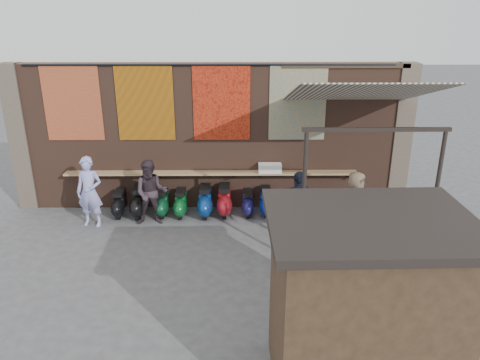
% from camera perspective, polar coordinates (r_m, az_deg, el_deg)
% --- Properties ---
extents(ground, '(70.00, 70.00, 0.00)m').
position_cam_1_polar(ground, '(11.14, -3.98, -8.59)').
color(ground, '#474749').
rests_on(ground, ground).
extents(brick_wall, '(10.00, 0.40, 4.00)m').
position_cam_1_polar(brick_wall, '(12.88, -3.52, 5.20)').
color(brick_wall, brown).
rests_on(brick_wall, ground).
extents(pier_left, '(0.50, 0.50, 4.00)m').
position_cam_1_polar(pier_left, '(14.14, -25.14, 4.67)').
color(pier_left, '#4C4238').
rests_on(pier_left, ground).
extents(pier_right, '(0.50, 0.50, 4.00)m').
position_cam_1_polar(pier_right, '(13.63, 18.97, 4.97)').
color(pier_right, '#4C4238').
rests_on(pier_right, ground).
extents(eating_counter, '(8.00, 0.32, 0.05)m').
position_cam_1_polar(eating_counter, '(12.80, -3.51, 0.87)').
color(eating_counter, '#9E7A51').
rests_on(eating_counter, brick_wall).
extents(shelf_box, '(0.62, 0.29, 0.24)m').
position_cam_1_polar(shelf_box, '(12.74, 3.67, 1.46)').
color(shelf_box, white).
rests_on(shelf_box, eating_counter).
extents(tapestry_redgold, '(1.50, 0.02, 2.00)m').
position_cam_1_polar(tapestry_redgold, '(13.13, -19.75, 8.82)').
color(tapestry_redgold, maroon).
rests_on(tapestry_redgold, brick_wall).
extents(tapestry_sun, '(1.50, 0.02, 2.00)m').
position_cam_1_polar(tapestry_sun, '(12.64, -11.49, 9.19)').
color(tapestry_sun, orange).
rests_on(tapestry_sun, brick_wall).
extents(tapestry_orange, '(1.50, 0.02, 2.00)m').
position_cam_1_polar(tapestry_orange, '(12.42, -2.27, 9.38)').
color(tapestry_orange, '#B33416').
rests_on(tapestry_orange, brick_wall).
extents(tapestry_multi, '(1.50, 0.02, 2.00)m').
position_cam_1_polar(tapestry_multi, '(12.51, 7.05, 9.33)').
color(tapestry_multi, '#276991').
rests_on(tapestry_multi, brick_wall).
extents(hang_rail, '(9.50, 0.06, 0.06)m').
position_cam_1_polar(hang_rail, '(12.26, -3.78, 13.85)').
color(hang_rail, black).
rests_on(hang_rail, brick_wall).
extents(scooter_stool_0, '(0.33, 0.74, 0.70)m').
position_cam_1_polar(scooter_stool_0, '(13.11, -14.47, -2.81)').
color(scooter_stool_0, black).
rests_on(scooter_stool_0, ground).
extents(scooter_stool_1, '(0.38, 0.85, 0.80)m').
position_cam_1_polar(scooter_stool_1, '(12.97, -12.23, -2.63)').
color(scooter_stool_1, black).
rests_on(scooter_stool_1, ground).
extents(scooter_stool_2, '(0.34, 0.74, 0.71)m').
position_cam_1_polar(scooter_stool_2, '(12.90, -9.39, -2.78)').
color(scooter_stool_2, '#0D4426').
rests_on(scooter_stool_2, ground).
extents(scooter_stool_3, '(0.34, 0.75, 0.72)m').
position_cam_1_polar(scooter_stool_3, '(12.80, -7.23, -2.83)').
color(scooter_stool_3, '#0C5724').
rests_on(scooter_stool_3, ground).
extents(scooter_stool_4, '(0.39, 0.86, 0.81)m').
position_cam_1_polar(scooter_stool_4, '(12.72, -4.26, -2.64)').
color(scooter_stool_4, navy).
rests_on(scooter_stool_4, ground).
extents(scooter_stool_5, '(0.39, 0.86, 0.82)m').
position_cam_1_polar(scooter_stool_5, '(12.74, -1.91, -2.55)').
color(scooter_stool_5, maroon).
rests_on(scooter_stool_5, ground).
extents(scooter_stool_6, '(0.32, 0.70, 0.67)m').
position_cam_1_polar(scooter_stool_6, '(12.78, 0.93, -2.83)').
color(scooter_stool_6, '#181653').
rests_on(scooter_stool_6, ground).
extents(scooter_stool_7, '(0.35, 0.78, 0.74)m').
position_cam_1_polar(scooter_stool_7, '(12.80, 3.16, -2.64)').
color(scooter_stool_7, navy).
rests_on(scooter_stool_7, ground).
extents(diner_left, '(0.74, 0.55, 1.86)m').
position_cam_1_polar(diner_left, '(12.55, -17.86, -1.39)').
color(diner_left, '#9A9FE0').
rests_on(diner_left, ground).
extents(diner_right, '(0.89, 0.72, 1.75)m').
position_cam_1_polar(diner_right, '(12.26, -10.77, -1.53)').
color(diner_right, '#32272E').
rests_on(diner_right, ground).
extents(shopper_navy, '(1.12, 0.91, 1.78)m').
position_cam_1_polar(shopper_navy, '(11.28, 7.25, -3.25)').
color(shopper_navy, black).
rests_on(shopper_navy, ground).
extents(shopper_grey, '(1.17, 0.93, 1.58)m').
position_cam_1_polar(shopper_grey, '(11.10, 19.43, -5.35)').
color(shopper_grey, slate).
rests_on(shopper_grey, ground).
extents(shopper_tan, '(0.94, 0.97, 1.67)m').
position_cam_1_polar(shopper_tan, '(11.80, 13.78, -2.88)').
color(shopper_tan, '#77634B').
rests_on(shopper_tan, ground).
extents(market_stall, '(2.51, 1.90, 2.68)m').
position_cam_1_polar(market_stall, '(7.16, 14.68, -15.12)').
color(market_stall, black).
rests_on(market_stall, ground).
extents(stall_roof, '(2.81, 2.19, 0.12)m').
position_cam_1_polar(stall_roof, '(6.45, 15.81, -4.96)').
color(stall_roof, black).
rests_on(stall_roof, market_stall).
extents(stall_sign, '(1.20, 0.06, 0.50)m').
position_cam_1_polar(stall_sign, '(7.62, 13.19, -7.25)').
color(stall_sign, gold).
rests_on(stall_sign, market_stall).
extents(stall_shelf, '(2.06, 0.14, 0.06)m').
position_cam_1_polar(stall_shelf, '(8.11, 12.62, -13.28)').
color(stall_shelf, '#473321').
rests_on(stall_shelf, market_stall).
extents(awning_canvas, '(3.20, 3.28, 0.97)m').
position_cam_1_polar(awning_canvas, '(11.12, 14.44, 10.29)').
color(awning_canvas, beige).
rests_on(awning_canvas, brick_wall).
extents(awning_ledger, '(3.30, 0.08, 0.12)m').
position_cam_1_polar(awning_ledger, '(12.59, 12.81, 13.44)').
color(awning_ledger, '#33261C').
rests_on(awning_ledger, brick_wall).
extents(awning_header, '(3.00, 0.08, 0.08)m').
position_cam_1_polar(awning_header, '(9.80, 16.33, 5.93)').
color(awning_header, black).
rests_on(awning_header, awning_post_left).
extents(awning_post_left, '(0.09, 0.09, 3.10)m').
position_cam_1_polar(awning_post_left, '(9.99, 7.72, -2.42)').
color(awning_post_left, black).
rests_on(awning_post_left, ground).
extents(awning_post_right, '(0.09, 0.09, 3.10)m').
position_cam_1_polar(awning_post_right, '(10.75, 22.67, -2.20)').
color(awning_post_right, black).
rests_on(awning_post_right, ground).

